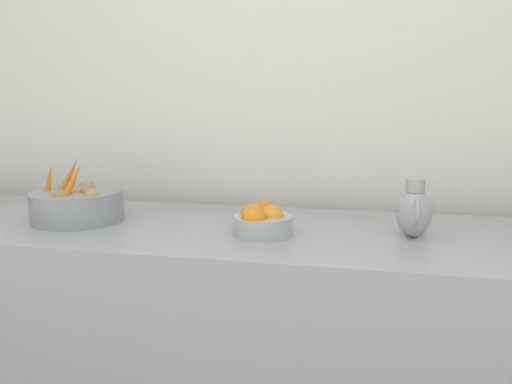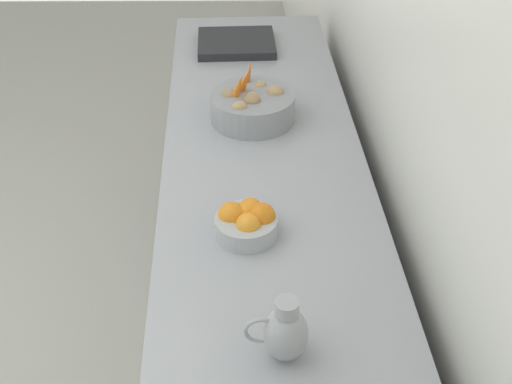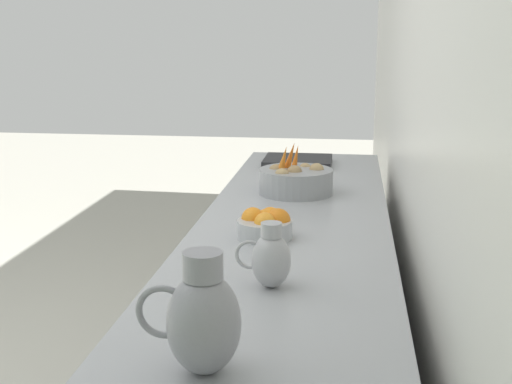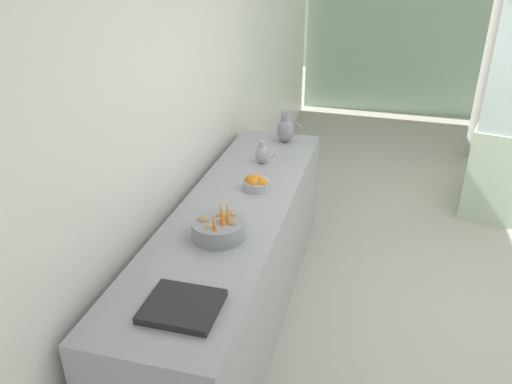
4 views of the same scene
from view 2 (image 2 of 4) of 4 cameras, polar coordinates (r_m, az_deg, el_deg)
tile_wall_left at (r=1.52m, az=20.20°, el=9.63°), size 0.10×8.88×3.00m
prep_counter at (r=2.44m, az=0.86°, el=-7.59°), size 0.69×2.81×0.87m
vegetable_colander at (r=2.47m, az=-0.33°, el=7.33°), size 0.31×0.31×0.23m
orange_bowl at (r=1.94m, az=-0.75°, el=-2.46°), size 0.18×0.18×0.10m
metal_pitcher_short at (r=1.58m, az=2.47°, el=-11.77°), size 0.15×0.11×0.18m
counter_sink_basin at (r=3.07m, az=-1.68°, el=12.52°), size 0.34×0.30×0.04m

